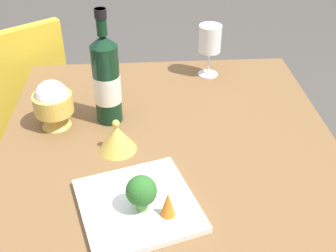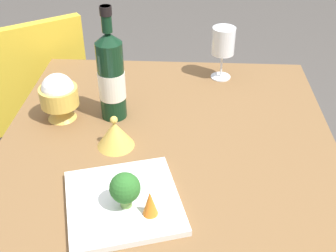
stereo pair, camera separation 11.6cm
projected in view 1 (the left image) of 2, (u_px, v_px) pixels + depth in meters
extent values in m
cube|color=brown|center=(168.00, 141.00, 1.19)|extent=(0.92, 0.92, 0.04)
cylinder|color=brown|center=(258.00, 149.00, 1.75)|extent=(0.05, 0.05, 0.68)
cylinder|color=brown|center=(63.00, 158.00, 1.70)|extent=(0.05, 0.05, 0.68)
cube|color=gold|center=(10.00, 109.00, 1.82)|extent=(0.56, 0.56, 0.02)
cube|color=gold|center=(17.00, 82.00, 1.59)|extent=(0.35, 0.26, 0.40)
cylinder|color=black|center=(38.00, 121.00, 2.14)|extent=(0.03, 0.03, 0.43)
cylinder|color=black|center=(71.00, 154.00, 1.93)|extent=(0.03, 0.03, 0.43)
cylinder|color=black|center=(107.00, 85.00, 1.18)|extent=(0.08, 0.08, 0.23)
cone|color=black|center=(103.00, 40.00, 1.10)|extent=(0.08, 0.08, 0.03)
cylinder|color=black|center=(101.00, 22.00, 1.08)|extent=(0.03, 0.03, 0.07)
cylinder|color=black|center=(100.00, 13.00, 1.06)|extent=(0.03, 0.03, 0.02)
cylinder|color=silver|center=(107.00, 88.00, 1.19)|extent=(0.08, 0.08, 0.08)
cylinder|color=white|center=(208.00, 74.00, 1.47)|extent=(0.07, 0.07, 0.00)
cylinder|color=white|center=(208.00, 62.00, 1.45)|extent=(0.01, 0.01, 0.08)
cylinder|color=white|center=(210.00, 38.00, 1.40)|extent=(0.08, 0.08, 0.09)
cone|color=gold|center=(56.00, 118.00, 1.21)|extent=(0.08, 0.08, 0.04)
cylinder|color=gold|center=(53.00, 103.00, 1.18)|extent=(0.11, 0.11, 0.05)
sphere|color=white|center=(52.00, 97.00, 1.17)|extent=(0.09, 0.09, 0.09)
cone|color=gold|center=(117.00, 138.00, 1.11)|extent=(0.10, 0.10, 0.07)
sphere|color=gold|center=(116.00, 123.00, 1.08)|extent=(0.02, 0.02, 0.02)
cube|color=white|center=(138.00, 205.00, 0.95)|extent=(0.31, 0.31, 0.02)
cylinder|color=#729E4C|center=(142.00, 204.00, 0.92)|extent=(0.03, 0.03, 0.03)
sphere|color=#2D6B28|center=(141.00, 191.00, 0.90)|extent=(0.07, 0.07, 0.07)
cone|color=orange|center=(168.00, 204.00, 0.90)|extent=(0.03, 0.03, 0.06)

